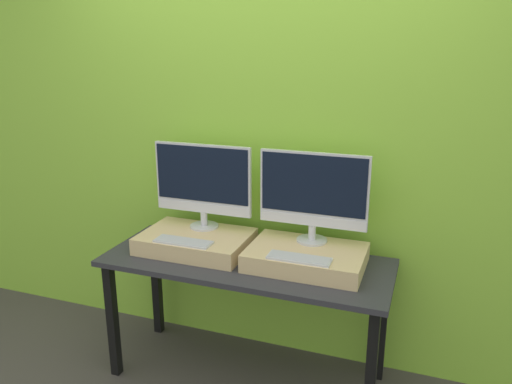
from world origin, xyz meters
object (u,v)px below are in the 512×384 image
object	(u,v)px
monitor_right	(313,193)
keyboard_left	(183,242)
keyboard_right	(299,258)
monitor_left	(203,182)

from	to	relation	value
monitor_right	keyboard_left	bearing A→B (deg)	-158.17
monitor_right	keyboard_right	size ratio (longest dim) A/B	1.84
keyboard_left	monitor_right	distance (m)	0.75
keyboard_left	monitor_right	size ratio (longest dim) A/B	0.54
monitor_left	monitor_right	world-z (taller)	same
keyboard_left	keyboard_right	bearing A→B (deg)	0.00
keyboard_right	monitor_left	bearing A→B (deg)	158.17
monitor_left	monitor_right	distance (m)	0.65
monitor_left	keyboard_right	distance (m)	0.75
keyboard_right	keyboard_left	bearing A→B (deg)	180.00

